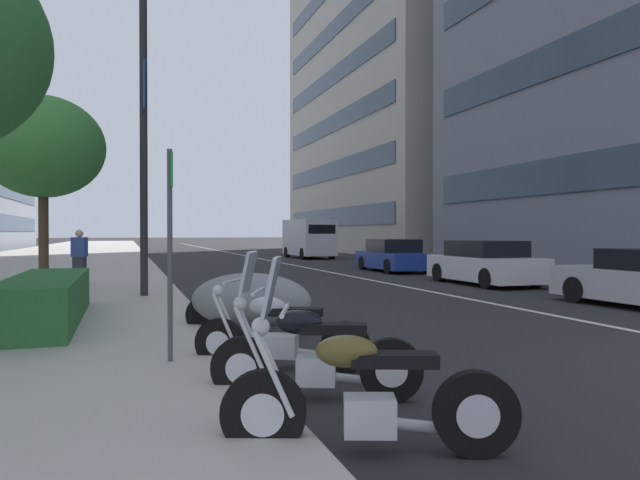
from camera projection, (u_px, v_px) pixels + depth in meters
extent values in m
cube|color=#B2ADA3|center=(46.00, 262.00, 31.20)|extent=(160.00, 10.77, 0.15)
cube|color=silver|center=(251.00, 257.00, 39.79)|extent=(110.00, 0.16, 0.01)
cylinder|color=black|center=(263.00, 413.00, 4.32)|extent=(0.32, 0.64, 0.64)
cylinder|color=silver|center=(263.00, 413.00, 4.32)|extent=(0.23, 0.34, 0.32)
cylinder|color=black|center=(476.00, 414.00, 4.30)|extent=(0.32, 0.64, 0.64)
cylinder|color=silver|center=(476.00, 414.00, 4.30)|extent=(0.23, 0.34, 0.32)
cube|color=silver|center=(369.00, 415.00, 4.31)|extent=(0.37, 0.44, 0.28)
cube|color=black|center=(394.00, 359.00, 4.30)|extent=(0.42, 0.68, 0.10)
ellipsoid|color=brown|center=(347.00, 351.00, 4.30)|extent=(0.38, 0.51, 0.24)
cylinder|color=silver|center=(273.00, 374.00, 4.24)|extent=(0.15, 0.31, 0.64)
cylinder|color=silver|center=(275.00, 370.00, 4.38)|extent=(0.15, 0.31, 0.64)
cylinder|color=silver|center=(285.00, 311.00, 4.31)|extent=(0.58, 0.23, 0.04)
sphere|color=silver|center=(261.00, 327.00, 4.31)|extent=(0.14, 0.14, 0.14)
cube|color=#B2BCC6|center=(271.00, 286.00, 4.31)|extent=(0.46, 0.26, 0.44)
cylinder|color=silver|center=(405.00, 424.00, 4.44)|extent=(0.31, 0.68, 0.16)
cylinder|color=black|center=(242.00, 368.00, 5.80)|extent=(0.35, 0.62, 0.62)
cylinder|color=silver|center=(242.00, 368.00, 5.80)|extent=(0.24, 0.34, 0.31)
cylinder|color=black|center=(391.00, 370.00, 5.70)|extent=(0.35, 0.62, 0.62)
cylinder|color=silver|center=(391.00, 370.00, 5.70)|extent=(0.24, 0.34, 0.31)
cube|color=silver|center=(316.00, 370.00, 5.75)|extent=(0.39, 0.45, 0.28)
cube|color=black|center=(334.00, 329.00, 5.73)|extent=(0.45, 0.68, 0.10)
ellipsoid|color=black|center=(299.00, 322.00, 5.75)|extent=(0.40, 0.52, 0.24)
cylinder|color=silver|center=(249.00, 338.00, 5.72)|extent=(0.16, 0.31, 0.64)
cylinder|color=silver|center=(251.00, 336.00, 5.86)|extent=(0.16, 0.31, 0.64)
cylinder|color=silver|center=(258.00, 291.00, 5.78)|extent=(0.57, 0.26, 0.04)
sphere|color=silver|center=(240.00, 303.00, 5.79)|extent=(0.14, 0.14, 0.14)
cube|color=#B2BCC6|center=(248.00, 273.00, 5.78)|extent=(0.45, 0.28, 0.44)
cylinder|color=silver|center=(345.00, 378.00, 5.87)|extent=(0.34, 0.67, 0.16)
cylinder|color=black|center=(219.00, 343.00, 7.18)|extent=(0.39, 0.59, 0.60)
cylinder|color=silver|center=(219.00, 343.00, 7.18)|extent=(0.26, 0.33, 0.30)
cylinder|color=black|center=(346.00, 347.00, 6.91)|extent=(0.39, 0.59, 0.60)
cylinder|color=silver|center=(346.00, 347.00, 6.91)|extent=(0.26, 0.33, 0.30)
cube|color=silver|center=(281.00, 346.00, 7.05)|extent=(0.41, 0.46, 0.28)
cube|color=black|center=(296.00, 312.00, 7.01)|extent=(0.50, 0.67, 0.10)
ellipsoid|color=#B2B2B7|center=(268.00, 306.00, 7.07)|extent=(0.43, 0.52, 0.24)
cylinder|color=silver|center=(224.00, 319.00, 7.09)|extent=(0.19, 0.30, 0.64)
cylinder|color=silver|center=(227.00, 317.00, 7.23)|extent=(0.19, 0.30, 0.64)
cylinder|color=silver|center=(232.00, 281.00, 7.14)|extent=(0.55, 0.31, 0.04)
sphere|color=silver|center=(218.00, 291.00, 7.17)|extent=(0.14, 0.14, 0.14)
cylinder|color=silver|center=(306.00, 353.00, 7.14)|extent=(0.40, 0.65, 0.16)
ellipsoid|color=gray|center=(251.00, 301.00, 9.47)|extent=(1.63, 2.14, 0.90)
cylinder|color=black|center=(204.00, 315.00, 9.59)|extent=(0.37, 0.58, 0.60)
cylinder|color=black|center=(576.00, 290.00, 13.75)|extent=(0.63, 0.24, 0.62)
cylinder|color=black|center=(629.00, 287.00, 14.32)|extent=(0.63, 0.24, 0.62)
cube|color=silver|center=(485.00, 268.00, 18.68)|extent=(4.30, 1.91, 0.74)
cube|color=black|center=(486.00, 249.00, 18.63)|extent=(2.32, 1.74, 0.51)
cylinder|color=black|center=(439.00, 272.00, 19.77)|extent=(0.62, 0.23, 0.62)
cylinder|color=black|center=(483.00, 271.00, 20.28)|extent=(0.62, 0.23, 0.62)
cylinder|color=black|center=(487.00, 279.00, 17.08)|extent=(0.62, 0.23, 0.62)
cylinder|color=black|center=(536.00, 277.00, 17.60)|extent=(0.62, 0.23, 0.62)
cube|color=navy|center=(394.00, 260.00, 24.98)|extent=(4.46, 2.01, 0.67)
cube|color=black|center=(393.00, 246.00, 25.00)|extent=(2.19, 1.79, 0.56)
cylinder|color=black|center=(363.00, 263.00, 26.13)|extent=(0.63, 0.24, 0.62)
cylinder|color=black|center=(398.00, 262.00, 26.62)|extent=(0.63, 0.24, 0.62)
cylinder|color=black|center=(389.00, 266.00, 23.34)|extent=(0.63, 0.24, 0.62)
cylinder|color=black|center=(427.00, 266.00, 23.83)|extent=(0.63, 0.24, 0.62)
cube|color=silver|center=(309.00, 237.00, 37.78)|extent=(5.07, 2.21, 2.29)
cube|color=black|center=(322.00, 229.00, 35.43)|extent=(0.09, 1.75, 0.56)
cylinder|color=black|center=(287.00, 252.00, 39.07)|extent=(0.73, 0.28, 0.72)
cylinder|color=black|center=(314.00, 252.00, 39.72)|extent=(0.73, 0.28, 0.72)
cylinder|color=black|center=(303.00, 254.00, 35.86)|extent=(0.73, 0.28, 0.72)
cylinder|color=black|center=(332.00, 253.00, 36.51)|extent=(0.73, 0.28, 0.72)
cylinder|color=#47494C|center=(170.00, 255.00, 6.82)|extent=(0.06, 0.06, 2.48)
cube|color=#1E8C33|center=(171.00, 171.00, 6.81)|extent=(0.32, 0.02, 0.40)
cylinder|color=#232326|center=(144.00, 116.00, 13.89)|extent=(0.18, 0.18, 8.57)
cube|color=#194C99|center=(144.00, 85.00, 13.55)|extent=(0.56, 0.03, 1.10)
cube|color=#194C99|center=(143.00, 92.00, 14.22)|extent=(0.56, 0.03, 1.10)
cube|color=#28602D|center=(46.00, 299.00, 9.82)|extent=(4.80, 1.10, 0.77)
cylinder|color=#473323|center=(44.00, 245.00, 13.47)|extent=(0.22, 0.22, 2.46)
ellipsoid|color=#387A33|center=(43.00, 147.00, 13.44)|extent=(2.75, 2.75, 2.34)
cube|color=#2D2D33|center=(79.00, 271.00, 16.89)|extent=(0.34, 0.39, 0.81)
cube|color=#33478C|center=(79.00, 247.00, 16.88)|extent=(0.39, 0.47, 0.56)
sphere|color=beige|center=(79.00, 233.00, 16.88)|extent=(0.22, 0.22, 0.22)
cube|color=#384756|center=(610.00, 168.00, 21.37)|extent=(23.48, 0.08, 1.50)
cube|color=#384756|center=(611.00, 37.00, 21.31)|extent=(23.48, 0.08, 1.50)
cube|color=#B7B2A3|center=(412.00, 43.00, 52.32)|extent=(27.41, 15.15, 37.33)
cube|color=#384756|center=(332.00, 217.00, 50.11)|extent=(24.67, 0.08, 1.50)
cube|color=#384756|center=(332.00, 171.00, 50.06)|extent=(24.67, 0.08, 1.50)
cube|color=#384756|center=(332.00, 124.00, 50.01)|extent=(24.67, 0.08, 1.50)
cube|color=#384756|center=(332.00, 77.00, 49.96)|extent=(24.67, 0.08, 1.50)
cube|color=#384756|center=(332.00, 30.00, 49.91)|extent=(24.67, 0.08, 1.50)
cube|color=#384756|center=(16.00, 224.00, 58.08)|extent=(25.18, 0.08, 1.50)
cube|color=#384756|center=(16.00, 193.00, 58.04)|extent=(25.18, 0.08, 1.50)
cube|color=#384756|center=(16.00, 162.00, 58.00)|extent=(25.18, 0.08, 1.50)
cube|color=#384756|center=(15.00, 131.00, 57.97)|extent=(25.18, 0.08, 1.50)
cube|color=#384756|center=(15.00, 101.00, 57.93)|extent=(25.18, 0.08, 1.50)
cube|color=#384756|center=(15.00, 70.00, 57.89)|extent=(25.18, 0.08, 1.50)
cube|color=#384756|center=(15.00, 39.00, 57.85)|extent=(25.18, 0.08, 1.50)
cube|color=#384756|center=(15.00, 8.00, 57.81)|extent=(25.18, 0.08, 1.50)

